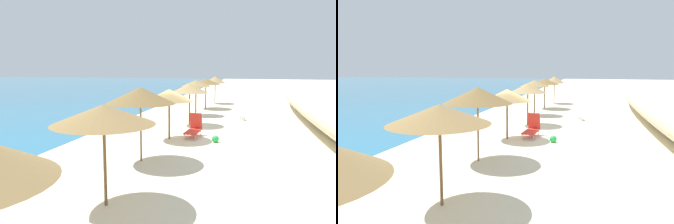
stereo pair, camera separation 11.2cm
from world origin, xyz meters
TOP-DOWN VIEW (x-y plane):
  - ground_plane at (0.00, 0.00)m, footprint 160.00×160.00m
  - beach_umbrella_2 at (-8.71, 0.33)m, footprint 2.65×2.65m
  - beach_umbrella_3 at (-4.77, 0.78)m, footprint 2.63×2.63m
  - beach_umbrella_4 at (-0.84, 0.72)m, footprint 2.43×2.43m
  - beach_umbrella_5 at (3.19, 0.51)m, footprint 2.31×2.31m
  - beach_umbrella_6 at (7.32, 0.85)m, footprint 2.18×2.18m
  - beach_umbrella_7 at (11.35, 0.71)m, footprint 2.52×2.52m
  - beach_umbrella_8 at (15.46, 0.39)m, footprint 2.01×2.01m
  - lounge_chair_0 at (0.06, -0.37)m, footprint 1.54×0.72m
  - beach_ball at (-0.98, -1.61)m, footprint 0.34×0.34m
  - cooler_box at (5.90, -2.61)m, footprint 0.63×0.38m

SIDE VIEW (x-z plane):
  - ground_plane at x=0.00m, z-range 0.00..0.00m
  - cooler_box at x=5.90m, z-range 0.00..0.32m
  - beach_ball at x=-0.98m, z-range 0.00..0.34m
  - lounge_chair_0 at x=0.06m, z-range -0.14..1.05m
  - beach_umbrella_4 at x=-0.84m, z-range 0.95..3.46m
  - beach_umbrella_5 at x=3.19m, z-range 1.00..3.57m
  - beach_umbrella_7 at x=11.35m, z-range 1.04..3.62m
  - beach_umbrella_8 at x=15.46m, z-range 1.00..3.67m
  - beach_umbrella_6 at x=7.32m, z-range 1.06..3.69m
  - beach_umbrella_2 at x=-8.71m, z-range 1.07..3.74m
  - beach_umbrella_3 at x=-4.77m, z-range 1.11..3.96m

